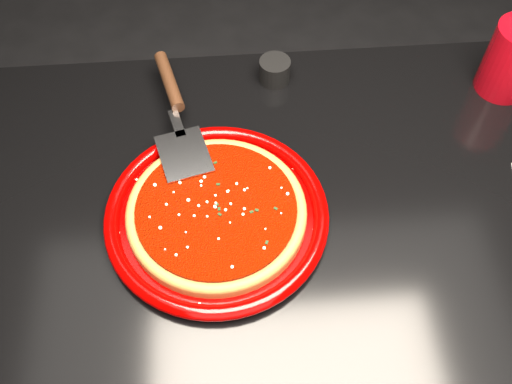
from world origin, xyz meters
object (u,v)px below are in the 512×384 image
(table, at_px, (324,333))
(ramekin, at_px, (275,70))
(plate, at_px, (217,215))
(pizza_server, at_px, (177,113))

(table, xyz_separation_m, ramekin, (-0.08, 0.33, 0.40))
(plate, bearing_deg, table, -15.10)
(table, xyz_separation_m, plate, (-0.19, 0.05, 0.39))
(table, distance_m, plate, 0.43)
(table, bearing_deg, plate, 164.90)
(pizza_server, height_order, ramekin, pizza_server)
(plate, xyz_separation_m, pizza_server, (-0.05, 0.18, 0.03))
(plate, distance_m, pizza_server, 0.19)
(pizza_server, relative_size, ramekin, 5.72)
(table, xyz_separation_m, pizza_server, (-0.24, 0.23, 0.42))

